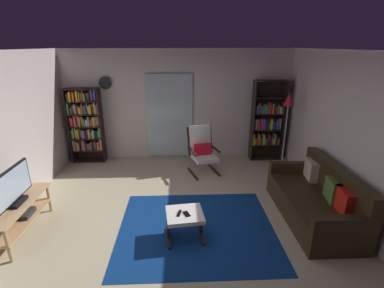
{
  "coord_description": "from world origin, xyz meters",
  "views": [
    {
      "loc": [
        0.05,
        -3.67,
        2.67
      ],
      "look_at": [
        0.25,
        0.99,
        1.0
      ],
      "focal_mm": 25.95,
      "sensor_mm": 36.0,
      "label": 1
    }
  ],
  "objects": [
    {
      "name": "ground_plane",
      "position": [
        0.0,
        0.0,
        0.0
      ],
      "size": [
        7.02,
        7.02,
        0.0
      ],
      "primitive_type": "plane",
      "color": "#BEB28F"
    },
    {
      "name": "wall_back",
      "position": [
        0.0,
        2.9,
        1.3
      ],
      "size": [
        5.6,
        0.06,
        2.6
      ],
      "primitive_type": "cube",
      "color": "beige",
      "rests_on": "ground"
    },
    {
      "name": "wall_right",
      "position": [
        2.7,
        0.0,
        1.3
      ],
      "size": [
        0.06,
        6.0,
        2.6
      ],
      "primitive_type": "cube",
      "color": "beige",
      "rests_on": "ground"
    },
    {
      "name": "glass_door_panel",
      "position": [
        -0.21,
        2.83,
        1.05
      ],
      "size": [
        1.1,
        0.01,
        2.0
      ],
      "primitive_type": "cube",
      "color": "silver"
    },
    {
      "name": "area_rug",
      "position": [
        0.27,
        -0.1,
        0.0
      ],
      "size": [
        2.37,
        2.04,
        0.01
      ],
      "primitive_type": "cube",
      "color": "navy",
      "rests_on": "ground"
    },
    {
      "name": "tv_stand",
      "position": [
        -2.34,
        -0.07,
        0.34
      ],
      "size": [
        0.43,
        1.29,
        0.51
      ],
      "color": "tan",
      "rests_on": "ground"
    },
    {
      "name": "television",
      "position": [
        -2.34,
        -0.09,
        0.76
      ],
      "size": [
        0.2,
        0.88,
        0.54
      ],
      "color": "black",
      "rests_on": "tv_stand"
    },
    {
      "name": "bookshelf_near_tv",
      "position": [
        -2.17,
        2.69,
        0.93
      ],
      "size": [
        0.75,
        0.3,
        1.76
      ],
      "color": "black",
      "rests_on": "ground"
    },
    {
      "name": "bookshelf_near_sofa",
      "position": [
        2.12,
        2.67,
        0.92
      ],
      "size": [
        0.76,
        0.3,
        1.91
      ],
      "color": "black",
      "rests_on": "ground"
    },
    {
      "name": "leather_sofa",
      "position": [
        2.22,
        0.13,
        0.31
      ],
      "size": [
        0.88,
        1.89,
        0.88
      ],
      "color": "#2D2411",
      "rests_on": "ground"
    },
    {
      "name": "lounge_armchair",
      "position": [
        0.51,
        1.97,
        0.53
      ],
      "size": [
        0.73,
        0.79,
        1.02
      ],
      "color": "black",
      "rests_on": "ground"
    },
    {
      "name": "ottoman",
      "position": [
        0.09,
        -0.29,
        0.34
      ],
      "size": [
        0.57,
        0.53,
        0.41
      ],
      "color": "white",
      "rests_on": "ground"
    },
    {
      "name": "tv_remote",
      "position": [
        0.01,
        -0.3,
        0.42
      ],
      "size": [
        0.07,
        0.15,
        0.02
      ],
      "primitive_type": "cube",
      "rotation": [
        0.0,
        0.0,
        -0.24
      ],
      "color": "black",
      "rests_on": "ottoman"
    },
    {
      "name": "cell_phone",
      "position": [
        0.12,
        -0.32,
        0.42
      ],
      "size": [
        0.12,
        0.16,
        0.01
      ],
      "primitive_type": "cube",
      "rotation": [
        0.0,
        0.0,
        0.39
      ],
      "color": "black",
      "rests_on": "ottoman"
    },
    {
      "name": "floor_lamp_by_shelf",
      "position": [
        2.31,
        1.97,
        1.42
      ],
      "size": [
        0.22,
        0.22,
        1.73
      ],
      "color": "#A5A5AD",
      "rests_on": "ground"
    },
    {
      "name": "wall_clock",
      "position": [
        -1.65,
        2.82,
        1.85
      ],
      "size": [
        0.29,
        0.03,
        0.29
      ],
      "color": "silver"
    }
  ]
}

